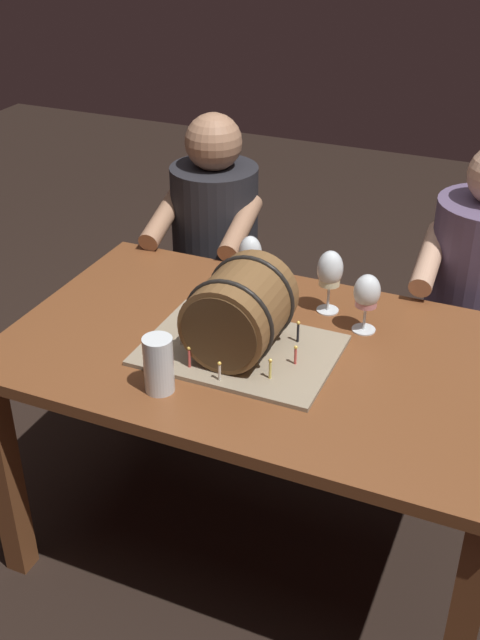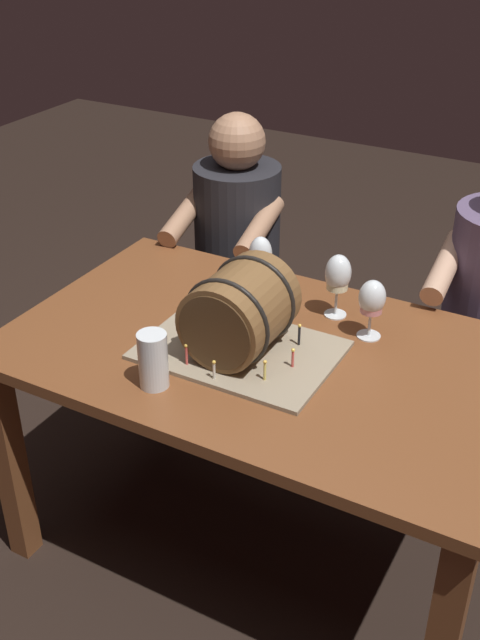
# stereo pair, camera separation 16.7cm
# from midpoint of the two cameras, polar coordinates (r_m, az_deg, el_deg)

# --- Properties ---
(ground_plane) EXTENTS (8.00, 8.00, 0.00)m
(ground_plane) POSITION_cam_midpoint_polar(r_m,az_deg,el_deg) (2.60, -0.34, -16.03)
(ground_plane) COLOR black
(dining_table) EXTENTS (1.42, 0.87, 0.75)m
(dining_table) POSITION_cam_midpoint_polar(r_m,az_deg,el_deg) (2.18, -0.39, -4.44)
(dining_table) COLOR brown
(dining_table) RESTS_ON ground
(barrel_cake) EXTENTS (0.51, 0.37, 0.25)m
(barrel_cake) POSITION_cam_midpoint_polar(r_m,az_deg,el_deg) (2.04, -2.35, 0.28)
(barrel_cake) COLOR gray
(barrel_cake) RESTS_ON dining_table
(wine_glass_white) EXTENTS (0.08, 0.08, 0.19)m
(wine_glass_white) POSITION_cam_midpoint_polar(r_m,az_deg,el_deg) (2.24, 4.48, 3.51)
(wine_glass_white) COLOR white
(wine_glass_white) RESTS_ON dining_table
(wine_glass_red) EXTENTS (0.07, 0.07, 0.20)m
(wine_glass_red) POSITION_cam_midpoint_polar(r_m,az_deg,el_deg) (2.31, -1.32, 4.66)
(wine_glass_red) COLOR white
(wine_glass_red) RESTS_ON dining_table
(wine_glass_rose) EXTENTS (0.07, 0.07, 0.17)m
(wine_glass_rose) POSITION_cam_midpoint_polar(r_m,az_deg,el_deg) (2.15, 7.09, 1.85)
(wine_glass_rose) COLOR white
(wine_glass_rose) RESTS_ON dining_table
(beer_pint) EXTENTS (0.08, 0.08, 0.15)m
(beer_pint) POSITION_cam_midpoint_polar(r_m,az_deg,el_deg) (1.94, -8.44, -3.48)
(beer_pint) COLOR white
(beer_pint) RESTS_ON dining_table
(person_seated_left) EXTENTS (0.38, 0.48, 1.15)m
(person_seated_left) POSITION_cam_midpoint_polar(r_m,az_deg,el_deg) (2.95, -3.43, 2.91)
(person_seated_left) COLOR black
(person_seated_left) RESTS_ON ground
(person_seated_right) EXTENTS (0.39, 0.47, 1.17)m
(person_seated_right) POSITION_cam_midpoint_polar(r_m,az_deg,el_deg) (2.69, 14.99, -0.49)
(person_seated_right) COLOR #372D40
(person_seated_right) RESTS_ON ground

